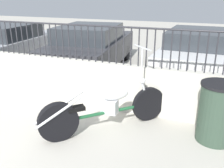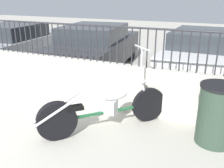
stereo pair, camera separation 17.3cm
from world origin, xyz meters
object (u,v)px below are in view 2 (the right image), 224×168
at_px(motorcycle_green, 99,110).
at_px(car_silver, 17,41).
at_px(car_white, 205,53).
at_px(car_dark_grey, 96,47).
at_px(trash_bin, 217,115).

distance_m(motorcycle_green, car_silver, 6.02).
height_order(car_silver, car_white, car_white).
height_order(car_dark_grey, car_white, car_dark_grey).
xyz_separation_m(trash_bin, car_white, (-0.47, 3.50, 0.19)).
xyz_separation_m(trash_bin, car_silver, (-6.82, 2.97, 0.16)).
distance_m(trash_bin, car_white, 3.53).
height_order(motorcycle_green, car_white, motorcycle_green).
xyz_separation_m(trash_bin, car_dark_grey, (-3.65, 3.02, 0.21)).
relative_size(car_silver, car_white, 1.02).
distance_m(car_silver, car_white, 6.38).
bearing_deg(car_silver, car_dark_grey, -93.12).
xyz_separation_m(car_silver, car_dark_grey, (3.17, 0.05, 0.05)).
bearing_deg(trash_bin, car_dark_grey, 140.42).
relative_size(trash_bin, car_dark_grey, 0.22).
bearing_deg(trash_bin, motorcycle_green, -167.52).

